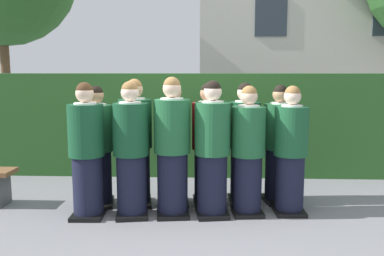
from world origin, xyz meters
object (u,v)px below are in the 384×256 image
(student_front_row_0, at_px, (87,154))
(student_front_row_5, at_px, (291,153))
(student_front_row_3, at_px, (212,152))
(student_rear_row_0, at_px, (98,149))
(student_rear_row_2, at_px, (174,147))
(student_rear_row_5, at_px, (279,147))
(student_front_row_2, at_px, (172,150))
(student_front_row_4, at_px, (248,154))
(student_rear_row_1, at_px, (136,145))
(student_rear_row_4, at_px, (244,146))
(student_in_red_blazer, at_px, (208,147))
(student_front_row_1, at_px, (131,153))

(student_front_row_0, bearing_deg, student_front_row_5, 5.53)
(student_front_row_0, distance_m, student_front_row_3, 1.51)
(student_front_row_5, height_order, student_rear_row_0, student_front_row_5)
(student_front_row_0, height_order, student_rear_row_2, student_front_row_0)
(student_front_row_3, relative_size, student_rear_row_2, 1.02)
(student_rear_row_2, xyz_separation_m, student_rear_row_5, (1.40, 0.17, -0.02))
(student_front_row_2, distance_m, student_rear_row_5, 1.50)
(student_rear_row_5, bearing_deg, student_front_row_2, -157.47)
(student_front_row_0, bearing_deg, student_front_row_3, 4.29)
(student_front_row_3, bearing_deg, student_rear_row_5, 32.18)
(student_rear_row_2, bearing_deg, student_front_row_0, -153.17)
(student_front_row_5, distance_m, student_rear_row_5, 0.44)
(student_front_row_4, bearing_deg, student_rear_row_2, 161.18)
(student_front_row_0, bearing_deg, student_front_row_4, 5.46)
(student_front_row_0, height_order, student_rear_row_5, student_front_row_0)
(student_rear_row_1, relative_size, student_rear_row_4, 1.03)
(student_front_row_3, relative_size, student_rear_row_1, 0.99)
(student_front_row_5, distance_m, student_rear_row_4, 0.68)
(student_front_row_0, bearing_deg, student_rear_row_0, 88.68)
(student_rear_row_0, relative_size, student_rear_row_5, 1.00)
(student_in_red_blazer, xyz_separation_m, student_rear_row_4, (0.49, 0.08, 0.00))
(student_front_row_1, xyz_separation_m, student_front_row_2, (0.49, 0.06, 0.02))
(student_front_row_3, height_order, student_rear_row_4, student_front_row_3)
(student_front_row_5, relative_size, student_rear_row_5, 1.00)
(student_front_row_4, distance_m, student_in_red_blazer, 0.63)
(student_front_row_3, xyz_separation_m, student_rear_row_1, (-1.00, 0.38, 0.01))
(student_front_row_5, distance_m, student_rear_row_1, 1.99)
(student_front_row_4, relative_size, student_rear_row_4, 0.99)
(student_front_row_0, height_order, student_rear_row_1, student_rear_row_1)
(student_front_row_1, bearing_deg, student_front_row_0, -174.74)
(student_front_row_3, distance_m, student_rear_row_5, 1.06)
(student_front_row_4, bearing_deg, student_front_row_1, -174.46)
(student_front_row_2, bearing_deg, student_rear_row_5, 22.53)
(student_front_row_5, bearing_deg, student_in_red_blazer, 162.12)
(student_rear_row_4, bearing_deg, student_in_red_blazer, -170.47)
(student_front_row_0, height_order, student_in_red_blazer, student_front_row_0)
(student_front_row_3, bearing_deg, student_rear_row_0, 167.63)
(student_front_row_2, relative_size, student_in_red_blazer, 1.05)
(student_rear_row_0, xyz_separation_m, student_rear_row_2, (0.99, 0.07, 0.02))
(student_front_row_4, relative_size, student_front_row_5, 1.00)
(student_front_row_2, bearing_deg, student_rear_row_0, 161.56)
(student_front_row_0, xyz_separation_m, student_front_row_1, (0.53, 0.05, 0.01))
(student_front_row_1, relative_size, student_front_row_4, 1.04)
(student_front_row_1, xyz_separation_m, student_front_row_5, (1.94, 0.19, -0.03))
(student_rear_row_5, bearing_deg, student_front_row_1, -161.47)
(student_in_red_blazer, height_order, student_rear_row_5, student_in_red_blazer)
(student_rear_row_4, bearing_deg, student_rear_row_5, 3.15)
(student_front_row_1, relative_size, student_rear_row_1, 0.99)
(student_rear_row_2, bearing_deg, student_front_row_4, -18.82)
(student_rear_row_5, bearing_deg, student_front_row_0, -164.26)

